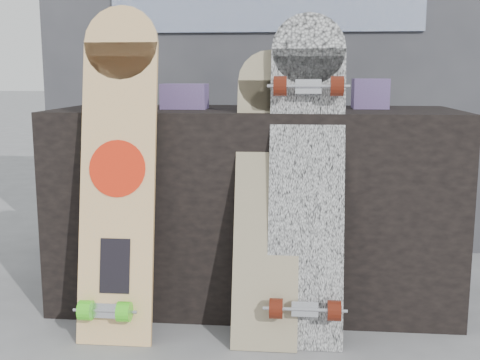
# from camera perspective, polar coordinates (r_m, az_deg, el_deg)

# --- Properties ---
(ground) EXTENTS (60.00, 60.00, 0.00)m
(ground) POSITION_cam_1_polar(r_m,az_deg,el_deg) (2.15, 0.34, -15.87)
(ground) COLOR slate
(ground) RESTS_ON ground
(vendor_table) EXTENTS (1.60, 0.60, 0.80)m
(vendor_table) POSITION_cam_1_polar(r_m,az_deg,el_deg) (2.49, 1.38, -2.47)
(vendor_table) COLOR black
(vendor_table) RESTS_ON ground
(booth) EXTENTS (2.40, 0.22, 2.20)m
(booth) POSITION_cam_1_polar(r_m,az_deg,el_deg) (3.28, 2.52, 12.87)
(booth) COLOR #35353B
(booth) RESTS_ON ground
(merch_box_purple) EXTENTS (0.18, 0.12, 0.10)m
(merch_box_purple) POSITION_cam_1_polar(r_m,az_deg,el_deg) (2.45, -5.27, 7.91)
(merch_box_purple) COLOR #533266
(merch_box_purple) RESTS_ON vendor_table
(merch_box_small) EXTENTS (0.14, 0.14, 0.12)m
(merch_box_small) POSITION_cam_1_polar(r_m,az_deg,el_deg) (2.52, 12.23, 8.01)
(merch_box_small) COLOR #533266
(merch_box_small) RESTS_ON vendor_table
(merch_box_flat) EXTENTS (0.22, 0.10, 0.06)m
(merch_box_flat) POSITION_cam_1_polar(r_m,az_deg,el_deg) (2.61, 3.58, 7.62)
(merch_box_flat) COLOR #D1B78C
(merch_box_flat) RESTS_ON vendor_table
(longboard_geisha) EXTENTS (0.27, 0.26, 1.18)m
(longboard_geisha) POSITION_cam_1_polar(r_m,az_deg,el_deg) (2.17, -11.48, 1.51)
(longboard_geisha) COLOR tan
(longboard_geisha) RESTS_ON ground
(longboard_celtic) EXTENTS (0.23, 0.33, 1.03)m
(longboard_celtic) POSITION_cam_1_polar(r_m,az_deg,el_deg) (2.14, 2.61, -0.59)
(longboard_celtic) COLOR beige
(longboard_celtic) RESTS_ON ground
(longboard_cascadia) EXTENTS (0.26, 0.35, 1.16)m
(longboard_cascadia) POSITION_cam_1_polar(r_m,az_deg,el_deg) (2.11, 6.35, 0.77)
(longboard_cascadia) COLOR white
(longboard_cascadia) RESTS_ON ground
(skateboard_dark) EXTENTS (0.21, 0.37, 0.90)m
(skateboard_dark) POSITION_cam_1_polar(r_m,az_deg,el_deg) (2.22, -11.72, -2.53)
(skateboard_dark) COLOR black
(skateboard_dark) RESTS_ON ground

